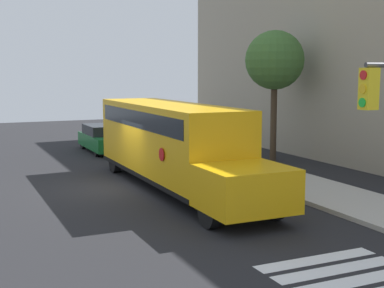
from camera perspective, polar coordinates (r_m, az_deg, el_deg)
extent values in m
plane|color=black|center=(20.85, -8.15, -4.59)|extent=(60.00, 60.00, 0.00)
cube|color=#B2ADA3|center=(23.46, 7.28, -3.03)|extent=(44.00, 3.00, 0.15)
cube|color=#9E937F|center=(27.09, 19.41, 9.22)|extent=(32.00, 4.00, 10.69)
cube|color=white|center=(13.20, 13.11, -11.93)|extent=(0.50, 3.20, 0.01)
cube|color=white|center=(12.69, 15.08, -12.81)|extent=(0.50, 3.20, 0.01)
cube|color=white|center=(12.20, 17.23, -13.74)|extent=(0.50, 3.20, 0.01)
cube|color=#EAA80F|center=(20.62, -2.60, 0.49)|extent=(9.56, 2.50, 2.75)
cube|color=#EAA80F|center=(15.47, 5.69, -4.72)|extent=(2.31, 2.50, 1.27)
cube|color=black|center=(20.82, -2.57, -3.05)|extent=(9.56, 2.54, 0.16)
cube|color=black|center=(20.54, -2.61, 2.77)|extent=(8.80, 2.53, 0.64)
cylinder|color=red|center=(17.75, -3.28, -1.12)|extent=(0.44, 0.02, 0.44)
cylinder|color=black|center=(16.26, 8.77, -6.28)|extent=(1.00, 0.30, 1.00)
cylinder|color=black|center=(15.21, 1.89, -7.16)|extent=(1.00, 0.30, 1.00)
cylinder|color=black|center=(24.50, -3.36, -1.52)|extent=(1.00, 0.30, 1.00)
cylinder|color=black|center=(23.82, -8.22, -1.85)|extent=(1.00, 0.30, 1.00)
cube|color=#196B2D|center=(30.24, -9.40, 0.29)|extent=(4.70, 1.84, 0.73)
cube|color=#1E2328|center=(30.43, -9.57, 1.52)|extent=(2.63, 1.69, 0.53)
cylinder|color=black|center=(29.02, -7.07, -0.50)|extent=(0.64, 0.22, 0.64)
cylinder|color=black|center=(28.58, -10.12, -0.68)|extent=(0.64, 0.22, 0.64)
cylinder|color=black|center=(31.96, -8.74, 0.22)|extent=(0.64, 0.22, 0.64)
cylinder|color=black|center=(31.57, -11.53, 0.06)|extent=(0.64, 0.22, 0.64)
cube|color=yellow|center=(10.79, 18.34, 5.61)|extent=(0.28, 0.28, 0.80)
cylinder|color=red|center=(10.68, 17.80, 7.01)|extent=(0.18, 0.02, 0.18)
cylinder|color=#EAB214|center=(10.68, 17.74, 5.62)|extent=(0.18, 0.02, 0.18)
cylinder|color=green|center=(10.69, 17.69, 4.23)|extent=(0.18, 0.02, 0.18)
cylinder|color=#423323|center=(26.99, 8.69, 2.60)|extent=(0.32, 0.32, 4.13)
sphere|color=#3D662D|center=(26.90, 8.81, 8.84)|extent=(2.91, 2.91, 2.91)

